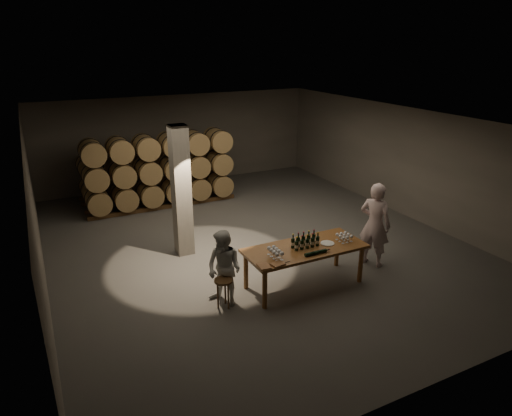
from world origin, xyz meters
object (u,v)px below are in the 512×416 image
tasting_table (305,252)px  person_man (375,224)px  notebook_near (278,264)px  person_woman (224,269)px  stool (224,285)px  plate (327,243)px  bottle_cluster (305,242)px

tasting_table → person_man: size_ratio=1.29×
notebook_near → person_woman: bearing=140.8°
stool → plate: bearing=-0.8°
bottle_cluster → plate: bearing=-8.7°
notebook_near → bottle_cluster: bearing=17.0°
plate → person_woman: size_ratio=0.19×
person_woman → tasting_table: bearing=56.3°
person_man → plate: bearing=70.2°
bottle_cluster → notebook_near: bearing=-153.6°
notebook_near → stool: notebook_near is taller
tasting_table → bottle_cluster: size_ratio=4.34×
plate → notebook_near: size_ratio=1.16×
tasting_table → person_woman: person_woman is taller
tasting_table → person_man: person_man is taller
tasting_table → person_woman: bearing=177.4°
stool → person_man: bearing=2.3°
stool → person_woman: bearing=58.4°
stool → person_man: (3.86, 0.16, 0.50)m
plate → notebook_near: (-1.43, -0.38, 0.01)m
bottle_cluster → notebook_near: size_ratio=2.35×
tasting_table → person_man: (1.98, 0.13, 0.21)m
bottle_cluster → person_man: 1.97m
plate → person_man: bearing=7.4°
notebook_near → person_woman: person_woman is taller
notebook_near → person_man: bearing=1.7°
stool → tasting_table: bearing=0.9°
bottle_cluster → person_woman: 1.84m
plate → stool: plate is taller
notebook_near → stool: size_ratio=0.42×
plate → notebook_near: bearing=-165.3°
tasting_table → stool: bearing=-179.1°
notebook_near → person_man: person_man is taller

